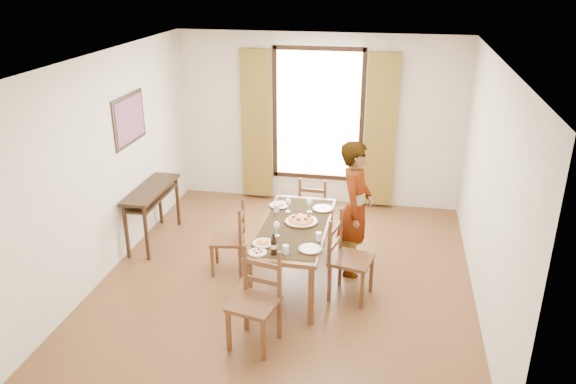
% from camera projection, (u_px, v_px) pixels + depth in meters
% --- Properties ---
extents(ground, '(5.00, 5.00, 0.00)m').
position_uv_depth(ground, '(288.00, 275.00, 7.06)').
color(ground, '#4E2C18').
rests_on(ground, ground).
extents(room_shell, '(4.60, 5.10, 2.74)m').
position_uv_depth(room_shell, '(290.00, 156.00, 6.60)').
color(room_shell, beige).
rests_on(room_shell, ground).
extents(console_table, '(0.38, 1.20, 0.80)m').
position_uv_depth(console_table, '(152.00, 196.00, 7.71)').
color(console_table, black).
rests_on(console_table, ground).
extents(dining_table, '(0.80, 1.81, 0.76)m').
position_uv_depth(dining_table, '(294.00, 231.00, 6.70)').
color(dining_table, brown).
rests_on(dining_table, ground).
extents(chair_west, '(0.46, 0.46, 0.92)m').
position_uv_depth(chair_west, '(230.00, 240.00, 7.03)').
color(chair_west, brown).
rests_on(chair_west, ground).
extents(chair_north, '(0.43, 0.43, 0.92)m').
position_uv_depth(chair_north, '(314.00, 208.00, 7.93)').
color(chair_north, brown).
rests_on(chair_north, ground).
extents(chair_south, '(0.53, 0.53, 1.01)m').
position_uv_depth(chair_south, '(255.00, 303.00, 5.65)').
color(chair_south, brown).
rests_on(chair_south, ground).
extents(chair_east, '(0.54, 0.54, 1.03)m').
position_uv_depth(chair_east, '(348.00, 260.00, 6.46)').
color(chair_east, brown).
rests_on(chair_east, ground).
extents(man, '(0.72, 0.55, 1.72)m').
position_uv_depth(man, '(355.00, 209.00, 6.87)').
color(man, '#95989D').
rests_on(man, ground).
extents(plate_sw, '(0.27, 0.27, 0.05)m').
position_uv_depth(plate_sw, '(263.00, 242.00, 6.21)').
color(plate_sw, silver).
rests_on(plate_sw, dining_table).
extents(plate_se, '(0.27, 0.27, 0.05)m').
position_uv_depth(plate_se, '(310.00, 248.00, 6.09)').
color(plate_se, silver).
rests_on(plate_se, dining_table).
extents(plate_nw, '(0.27, 0.27, 0.05)m').
position_uv_depth(plate_nw, '(279.00, 204.00, 7.19)').
color(plate_nw, silver).
rests_on(plate_nw, dining_table).
extents(plate_ne, '(0.27, 0.27, 0.05)m').
position_uv_depth(plate_ne, '(323.00, 207.00, 7.09)').
color(plate_ne, silver).
rests_on(plate_ne, dining_table).
extents(pasta_platter, '(0.40, 0.40, 0.10)m').
position_uv_depth(pasta_platter, '(301.00, 219.00, 6.73)').
color(pasta_platter, red).
rests_on(pasta_platter, dining_table).
extents(caprese_plate, '(0.20, 0.20, 0.04)m').
position_uv_depth(caprese_plate, '(258.00, 251.00, 6.02)').
color(caprese_plate, silver).
rests_on(caprese_plate, dining_table).
extents(wine_glass_a, '(0.08, 0.08, 0.18)m').
position_uv_depth(wine_glass_a, '(277.00, 229.00, 6.38)').
color(wine_glass_a, white).
rests_on(wine_glass_a, dining_table).
extents(wine_glass_b, '(0.08, 0.08, 0.18)m').
position_uv_depth(wine_glass_b, '(310.00, 205.00, 6.99)').
color(wine_glass_b, white).
rests_on(wine_glass_b, dining_table).
extents(wine_glass_c, '(0.08, 0.08, 0.18)m').
position_uv_depth(wine_glass_c, '(288.00, 205.00, 7.00)').
color(wine_glass_c, white).
rests_on(wine_glass_c, dining_table).
extents(tumbler_a, '(0.07, 0.07, 0.10)m').
position_uv_depth(tumbler_a, '(319.00, 237.00, 6.29)').
color(tumbler_a, silver).
rests_on(tumbler_a, dining_table).
extents(tumbler_b, '(0.07, 0.07, 0.10)m').
position_uv_depth(tumbler_b, '(277.00, 208.00, 7.01)').
color(tumbler_b, silver).
rests_on(tumbler_b, dining_table).
extents(tumbler_c, '(0.07, 0.07, 0.10)m').
position_uv_depth(tumbler_c, '(286.00, 250.00, 6.00)').
color(tumbler_c, silver).
rests_on(tumbler_c, dining_table).
extents(wine_bottle, '(0.07, 0.07, 0.25)m').
position_uv_depth(wine_bottle, '(274.00, 244.00, 5.96)').
color(wine_bottle, black).
rests_on(wine_bottle, dining_table).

